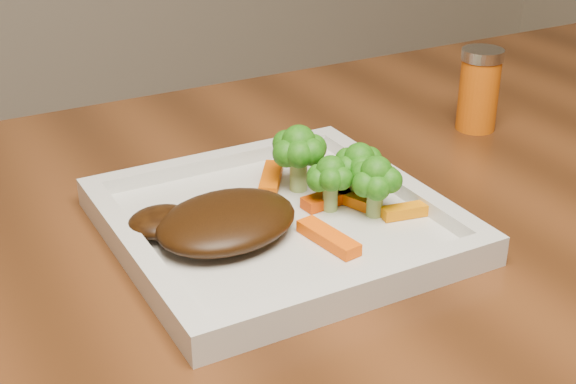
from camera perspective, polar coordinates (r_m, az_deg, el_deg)
plate at (r=0.69m, az=-0.73°, el=-2.50°), size 0.27×0.27×0.01m
steak at (r=0.65m, az=-4.38°, el=-2.08°), size 0.14×0.12×0.03m
broccoli_0 at (r=0.72m, az=0.76°, el=2.69°), size 0.08×0.08×0.07m
broccoli_1 at (r=0.71m, az=5.06°, el=1.80°), size 0.06×0.06×0.06m
broccoli_2 at (r=0.68m, az=6.26°, el=0.56°), size 0.06×0.06×0.06m
broccoli_3 at (r=0.69m, az=3.05°, el=1.03°), size 0.06×0.06×0.06m
carrot_1 at (r=0.70m, az=8.61°, el=-1.30°), size 0.05×0.02×0.01m
carrot_2 at (r=0.65m, az=2.89°, el=-3.26°), size 0.03×0.06×0.01m
carrot_3 at (r=0.77m, az=4.23°, el=1.59°), size 0.05×0.03×0.01m
carrot_4 at (r=0.75m, az=-1.21°, el=0.98°), size 0.05×0.06×0.01m
carrot_5 at (r=0.71m, az=4.68°, el=-0.53°), size 0.03×0.05×0.01m
carrot_6 at (r=0.71m, az=3.36°, el=-0.34°), size 0.07×0.02×0.01m
spice_shaker at (r=0.92m, az=13.42°, el=7.09°), size 0.05×0.05×0.09m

